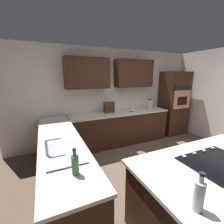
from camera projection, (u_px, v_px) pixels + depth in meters
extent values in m
plane|color=brown|center=(166.00, 176.00, 2.93)|extent=(14.00, 14.00, 0.00)
cube|color=white|center=(118.00, 96.00, 4.49)|extent=(6.00, 0.10, 2.60)
cube|color=#381E14|center=(134.00, 74.00, 4.30)|extent=(1.10, 0.34, 0.75)
cube|color=#381E14|center=(87.00, 73.00, 3.76)|extent=(1.10, 0.34, 0.75)
cube|color=#381E14|center=(120.00, 128.00, 4.31)|extent=(2.80, 0.60, 0.86)
cube|color=silver|center=(120.00, 113.00, 4.21)|extent=(2.84, 0.64, 0.04)
cube|color=#381E14|center=(62.00, 164.00, 2.58)|extent=(0.60, 2.90, 0.86)
cube|color=silver|center=(60.00, 139.00, 2.48)|extent=(0.64, 2.94, 0.04)
cube|color=#381E14|center=(211.00, 197.00, 1.87)|extent=(1.88, 0.97, 0.86)
cube|color=silver|center=(217.00, 164.00, 1.77)|extent=(1.96, 1.05, 0.04)
cube|color=#381E14|center=(173.00, 103.00, 4.96)|extent=(0.80, 0.60, 2.00)
cube|color=tan|center=(182.00, 99.00, 4.65)|extent=(0.66, 0.03, 0.56)
cube|color=black|center=(182.00, 101.00, 4.64)|extent=(0.40, 0.01, 0.26)
cube|color=black|center=(183.00, 89.00, 4.57)|extent=(0.66, 0.02, 0.11)
cylinder|color=silver|center=(184.00, 92.00, 4.56)|extent=(0.56, 0.02, 0.02)
cube|color=#515456|center=(63.00, 148.00, 2.12)|extent=(0.40, 0.30, 0.02)
cube|color=#515456|center=(66.00, 160.00, 1.82)|extent=(0.40, 0.30, 0.02)
cube|color=#B7BABF|center=(64.00, 153.00, 1.96)|extent=(0.46, 0.70, 0.01)
cylinder|color=#B7BABF|center=(47.00, 149.00, 1.86)|extent=(0.03, 0.03, 0.22)
cylinder|color=#B7BABF|center=(53.00, 139.00, 1.87)|extent=(0.18, 0.02, 0.02)
cube|color=black|center=(217.00, 162.00, 1.76)|extent=(0.76, 0.56, 0.01)
cylinder|color=#B2B2B7|center=(213.00, 148.00, 2.07)|extent=(0.04, 0.04, 0.02)
cylinder|color=#B2B2B7|center=(204.00, 151.00, 2.00)|extent=(0.04, 0.04, 0.02)
cylinder|color=#B2B2B7|center=(194.00, 153.00, 1.93)|extent=(0.04, 0.04, 0.02)
cylinder|color=#B2B2B7|center=(184.00, 157.00, 1.85)|extent=(0.04, 0.04, 0.02)
cylinder|color=silver|center=(149.00, 108.00, 4.53)|extent=(0.15, 0.15, 0.11)
cylinder|color=silver|center=(150.00, 103.00, 4.50)|extent=(0.11, 0.11, 0.18)
cylinder|color=black|center=(150.00, 100.00, 4.47)|extent=(0.12, 0.12, 0.03)
ellipsoid|color=white|center=(132.00, 110.00, 4.29)|extent=(0.16, 0.16, 0.09)
cube|color=#472B19|center=(109.00, 107.00, 4.12)|extent=(0.29, 0.10, 0.30)
cube|color=#472B19|center=(110.00, 108.00, 4.07)|extent=(0.27, 0.02, 0.02)
cylinder|color=#336B38|center=(75.00, 165.00, 1.54)|extent=(0.07, 0.07, 0.20)
cylinder|color=#336B38|center=(74.00, 153.00, 1.51)|extent=(0.03, 0.03, 0.06)
cylinder|color=black|center=(74.00, 150.00, 1.50)|extent=(0.04, 0.04, 0.02)
cylinder|color=silver|center=(199.00, 196.00, 1.13)|extent=(0.08, 0.08, 0.23)
cylinder|color=silver|center=(202.00, 179.00, 1.09)|extent=(0.04, 0.04, 0.06)
cylinder|color=black|center=(202.00, 174.00, 1.08)|extent=(0.04, 0.04, 0.02)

